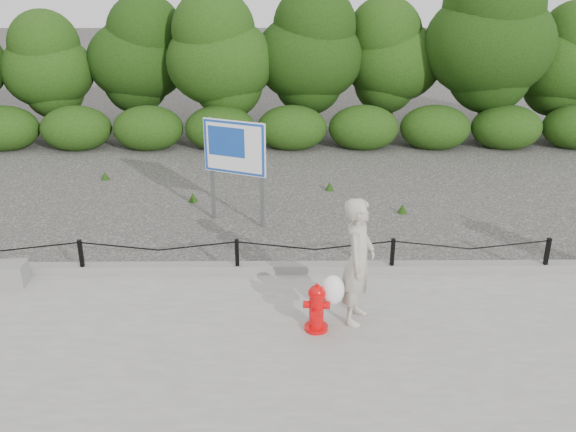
# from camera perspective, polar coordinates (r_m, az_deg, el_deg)

# --- Properties ---
(ground) EXTENTS (90.00, 90.00, 0.00)m
(ground) POSITION_cam_1_polar(r_m,az_deg,el_deg) (10.01, -4.71, -5.76)
(ground) COLOR #2D2B28
(ground) RESTS_ON ground
(sidewalk) EXTENTS (14.00, 4.00, 0.08)m
(sidewalk) POSITION_cam_1_polar(r_m,az_deg,el_deg) (8.28, -5.66, -12.00)
(sidewalk) COLOR gray
(sidewalk) RESTS_ON ground
(curb) EXTENTS (14.00, 0.22, 0.14)m
(curb) POSITION_cam_1_polar(r_m,az_deg,el_deg) (9.99, -4.72, -4.86)
(curb) COLOR slate
(curb) RESTS_ON sidewalk
(chain_barrier) EXTENTS (10.06, 0.06, 0.60)m
(chain_barrier) POSITION_cam_1_polar(r_m,az_deg,el_deg) (9.81, -4.79, -3.40)
(chain_barrier) COLOR black
(chain_barrier) RESTS_ON sidewalk
(treeline) EXTENTS (20.18, 3.64, 4.93)m
(treeline) POSITION_cam_1_polar(r_m,az_deg,el_deg) (17.86, 0.05, 15.16)
(treeline) COLOR black
(treeline) RESTS_ON ground
(fire_hydrant) EXTENTS (0.37, 0.39, 0.70)m
(fire_hydrant) POSITION_cam_1_polar(r_m,az_deg,el_deg) (8.33, 2.69, -8.62)
(fire_hydrant) COLOR red
(fire_hydrant) RESTS_ON sidewalk
(pedestrian) EXTENTS (0.83, 0.77, 1.82)m
(pedestrian) POSITION_cam_1_polar(r_m,az_deg,el_deg) (8.34, 6.44, -4.41)
(pedestrian) COLOR #ADA494
(pedestrian) RESTS_ON sidewalk
(advertising_sign) EXTENTS (1.20, 0.58, 2.06)m
(advertising_sign) POSITION_cam_1_polar(r_m,az_deg,el_deg) (11.62, -5.02, 5.97)
(advertising_sign) COLOR slate
(advertising_sign) RESTS_ON ground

